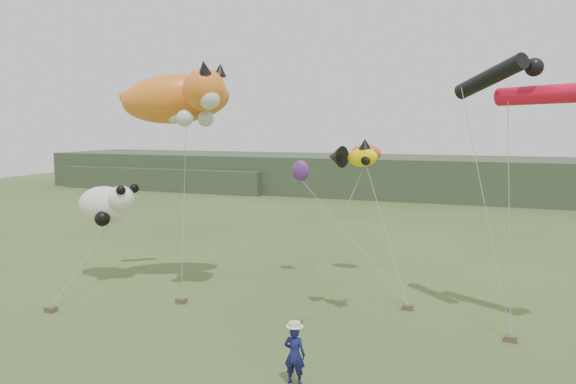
% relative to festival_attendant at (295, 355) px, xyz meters
% --- Properties ---
extents(ground, '(120.00, 120.00, 0.00)m').
position_rel_festival_attendant_xyz_m(ground, '(-0.88, 0.14, -0.84)').
color(ground, '#385123').
rests_on(ground, ground).
extents(headland, '(90.00, 13.00, 4.00)m').
position_rel_festival_attendant_xyz_m(headland, '(-3.99, 44.83, 1.08)').
color(headland, '#2D3D28').
rests_on(headland, ground).
extents(festival_attendant, '(0.62, 0.41, 1.68)m').
position_rel_festival_attendant_xyz_m(festival_attendant, '(0.00, 0.00, 0.00)').
color(festival_attendant, '#151752').
rests_on(festival_attendant, ground).
extents(sandbag_anchors, '(16.97, 5.59, 0.21)m').
position_rel_festival_attendant_xyz_m(sandbag_anchors, '(-2.36, 4.96, -0.74)').
color(sandbag_anchors, brown).
rests_on(sandbag_anchors, ground).
extents(cat_kite, '(6.31, 4.28, 2.73)m').
position_rel_festival_attendant_xyz_m(cat_kite, '(-7.96, 7.30, 7.54)').
color(cat_kite, orange).
rests_on(cat_kite, ground).
extents(fish_kite, '(2.23, 1.46, 1.08)m').
position_rel_festival_attendant_xyz_m(fish_kite, '(0.04, 5.87, 5.21)').
color(fish_kite, '#FFDD01').
rests_on(fish_kite, ground).
extents(tube_kites, '(5.13, 3.03, 1.73)m').
position_rel_festival_attendant_xyz_m(tube_kites, '(5.92, 7.42, 7.71)').
color(tube_kites, black).
rests_on(tube_kites, ground).
extents(panda_kite, '(3.12, 2.02, 1.94)m').
position_rel_festival_attendant_xyz_m(panda_kite, '(-11.87, 6.95, 2.70)').
color(panda_kite, white).
rests_on(panda_kite, ground).
extents(misc_kites, '(3.97, 1.87, 1.73)m').
position_rel_festival_attendant_xyz_m(misc_kites, '(-1.74, 11.53, 4.80)').
color(misc_kites, '#EE471E').
rests_on(misc_kites, ground).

